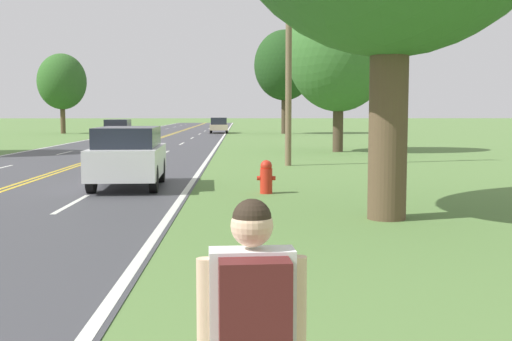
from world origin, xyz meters
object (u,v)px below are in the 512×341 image
(tree_right_cluster, at_px, (285,65))
(car_maroon_hatchback_mid_near, at_px, (118,129))
(tree_left_verge, at_px, (62,82))
(tree_behind_sign, at_px, (339,52))
(hitchhiker_person, at_px, (253,326))
(car_white_suv_approaching, at_px, (128,155))
(car_champagne_hatchback_mid_far, at_px, (219,125))
(fire_hydrant, at_px, (266,177))

(tree_right_cluster, xyz_separation_m, car_maroon_hatchback_mid_near, (-13.19, -12.42, -5.56))
(tree_left_verge, xyz_separation_m, tree_behind_sign, (21.82, -28.09, 0.25))
(tree_left_verge, distance_m, car_maroon_hatchback_mid_near, 15.97)
(hitchhiker_person, xyz_separation_m, tree_right_cluster, (4.05, 57.03, 5.34))
(car_white_suv_approaching, distance_m, car_champagne_hatchback_mid_far, 44.38)
(fire_hydrant, relative_size, car_champagne_hatchback_mid_far, 0.20)
(hitchhiker_person, height_order, car_maroon_hatchback_mid_near, hitchhiker_person)
(tree_right_cluster, height_order, car_white_suv_approaching, tree_right_cluster)
(fire_hydrant, height_order, car_maroon_hatchback_mid_near, car_maroon_hatchback_mid_near)
(tree_left_verge, xyz_separation_m, car_champagne_hatchback_mid_far, (14.70, 0.79, -4.06))
(tree_behind_sign, relative_size, car_maroon_hatchback_mid_near, 2.14)
(car_maroon_hatchback_mid_near, xyz_separation_m, car_champagne_hatchback_mid_far, (6.99, 14.18, 0.02))
(hitchhiker_person, relative_size, car_maroon_hatchback_mid_near, 0.43)
(fire_hydrant, xyz_separation_m, tree_behind_sign, (4.38, 16.86, 4.69))
(tree_left_verge, height_order, car_champagne_hatchback_mid_far, tree_left_verge)
(fire_hydrant, xyz_separation_m, car_white_suv_approaching, (-3.72, 1.38, 0.46))
(tree_behind_sign, xyz_separation_m, car_white_suv_approaching, (-8.11, -15.48, -4.23))
(hitchhiker_person, height_order, car_white_suv_approaching, car_white_suv_approaching)
(car_white_suv_approaching, bearing_deg, car_champagne_hatchback_mid_far, 176.04)
(tree_left_verge, relative_size, car_maroon_hatchback_mid_near, 1.96)
(tree_left_verge, bearing_deg, tree_right_cluster, -2.65)
(tree_behind_sign, xyz_separation_m, car_maroon_hatchback_mid_near, (-14.12, 14.71, -4.33))
(tree_behind_sign, xyz_separation_m, tree_right_cluster, (-0.92, 27.13, 1.23))
(hitchhiker_person, height_order, tree_left_verge, tree_left_verge)
(car_champagne_hatchback_mid_far, bearing_deg, hitchhiker_person, 0.52)
(car_white_suv_approaching, bearing_deg, tree_right_cluster, 167.73)
(tree_left_verge, xyz_separation_m, car_white_suv_approaching, (13.72, -43.58, -3.98))
(tree_left_verge, height_order, tree_right_cluster, tree_right_cluster)
(car_maroon_hatchback_mid_near, bearing_deg, car_champagne_hatchback_mid_far, -28.96)
(tree_right_cluster, height_order, car_champagne_hatchback_mid_far, tree_right_cluster)
(hitchhiker_person, height_order, fire_hydrant, hitchhiker_person)
(tree_right_cluster, relative_size, car_maroon_hatchback_mid_near, 2.52)
(tree_right_cluster, bearing_deg, car_champagne_hatchback_mid_far, 164.16)
(tree_left_verge, xyz_separation_m, tree_right_cluster, (20.90, -0.97, 1.48))
(tree_left_verge, bearing_deg, fire_hydrant, -68.80)
(fire_hydrant, height_order, tree_right_cluster, tree_right_cluster)
(hitchhiker_person, xyz_separation_m, tree_behind_sign, (4.97, 29.91, 4.11))
(hitchhiker_person, bearing_deg, car_maroon_hatchback_mid_near, 7.77)
(car_maroon_hatchback_mid_near, relative_size, car_champagne_hatchback_mid_far, 0.88)
(hitchhiker_person, bearing_deg, tree_right_cluster, -7.88)
(fire_hydrant, distance_m, tree_left_verge, 48.42)
(hitchhiker_person, distance_m, car_white_suv_approaching, 14.76)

